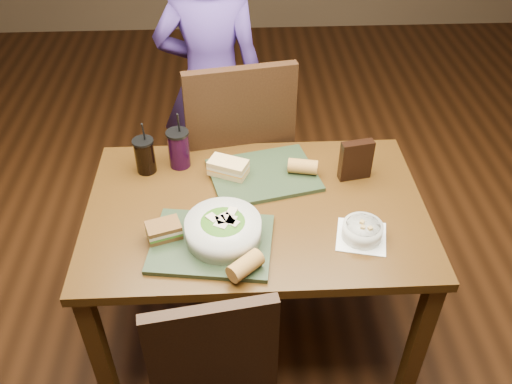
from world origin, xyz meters
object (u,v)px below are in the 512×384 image
salad_bowl (223,229)px  soup_bowl (362,231)px  dining_table (256,223)px  baguette_near (245,266)px  sandwich_far (228,167)px  baguette_far (303,166)px  tray_near (212,244)px  chip_bag (356,160)px  sandwich_near (164,230)px  tray_far (263,175)px  diner (211,83)px  cup_berry (179,149)px  cup_cola (145,155)px  chair_far (241,151)px

salad_bowl → soup_bowl: size_ratio=1.28×
dining_table → baguette_near: size_ratio=10.58×
salad_bowl → dining_table: bearing=56.5°
sandwich_far → baguette_far: size_ratio=1.46×
salad_bowl → soup_bowl: bearing=-0.2°
tray_near → chip_bag: size_ratio=2.46×
tray_near → salad_bowl: salad_bowl is taller
sandwich_far → baguette_far: 0.30m
salad_bowl → sandwich_near: size_ratio=1.95×
sandwich_far → tray_far: bearing=-2.5°
tray_near → tray_far: bearing=61.9°
salad_bowl → baguette_far: salad_bowl is taller
dining_table → diner: bearing=100.8°
tray_far → salad_bowl: size_ratio=1.57×
cup_berry → chip_bag: size_ratio=1.49×
baguette_near → cup_berry: size_ratio=0.48×
baguette_near → chip_bag: 0.69m
tray_near → soup_bowl: soup_bowl is taller
dining_table → tray_near: 0.28m
dining_table → baguette_near: baguette_near is taller
dining_table → cup_cola: bearing=150.7°
tray_far → salad_bowl: (-0.16, -0.37, 0.05)m
dining_table → sandwich_far: size_ratio=7.45×
sandwich_far → chip_bag: size_ratio=1.02×
sandwich_near → cup_berry: cup_berry is taller
dining_table → sandwich_far: (-0.10, 0.19, 0.14)m
chair_far → soup_bowl: 0.87m
chair_far → sandwich_near: chair_far is taller
tray_near → cup_berry: 0.51m
soup_bowl → tray_near: bearing=-178.4°
chair_far → soup_bowl: bearing=-60.9°
tray_far → cup_cola: cup_cola is taller
tray_near → baguette_far: bearing=46.5°
dining_table → tray_far: 0.21m
diner → sandwich_near: (-0.15, -1.13, 0.03)m
dining_table → diner: diner is taller
dining_table → salad_bowl: bearing=-123.5°
dining_table → soup_bowl: size_ratio=6.22×
salad_bowl → diner: bearing=93.0°
sandwich_near → cup_berry: size_ratio=0.54×
sandwich_far → cup_berry: size_ratio=0.69×
tray_near → sandwich_near: size_ratio=3.06×
soup_bowl → baguette_near: 0.45m
cup_berry → chair_far: bearing=46.3°
diner → cup_berry: bearing=81.7°
baguette_far → chip_bag: (0.21, -0.02, 0.04)m
soup_bowl → sandwich_far: 0.61m
diner → salad_bowl: (0.06, -1.15, 0.05)m
dining_table → tray_far: (0.04, 0.18, 0.10)m
diner → salad_bowl: size_ratio=5.71×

